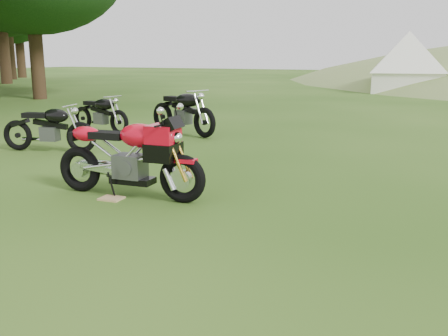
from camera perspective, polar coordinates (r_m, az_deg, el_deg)
The scene contains 8 objects.
ground at distance 5.28m, azimuth -4.14°, elevation -7.06°, with size 120.00×120.00×0.00m, color #21440E.
treeline at distance 29.73m, azimuth -22.49°, elevation 8.32°, with size 28.00×32.00×14.00m, color black, non-canonical shape.
sport_motorcycle at distance 6.45m, azimuth -10.90°, elevation 1.97°, with size 2.02×0.50×1.21m, color red, non-canonical shape.
plywood_board at distance 6.50m, azimuth -12.75°, elevation -3.41°, with size 0.28×0.23×0.02m, color tan.
vintage_moto_a at distance 9.96m, azimuth -19.44°, elevation 4.47°, with size 1.82×0.42×0.96m, color black, non-canonical shape.
vintage_moto_b at distance 12.17m, azimuth -13.98°, elevation 6.15°, with size 1.79×0.42×0.94m, color black, non-canonical shape.
vintage_moto_d at distance 11.59m, azimuth -4.77°, elevation 6.59°, with size 2.11×0.49×1.11m, color black, non-canonical shape.
tent_left at distance 26.58m, azimuth 20.22°, elevation 11.15°, with size 3.26×3.26×2.82m, color white, non-canonical shape.
Camera 1 is at (2.61, -4.23, 1.78)m, focal length 40.00 mm.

